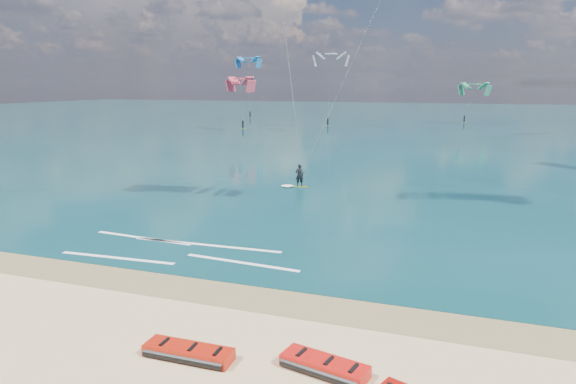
% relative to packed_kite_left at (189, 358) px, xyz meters
% --- Properties ---
extents(ground, '(320.00, 320.00, 0.00)m').
position_rel_packed_kite_left_xyz_m(ground, '(-4.03, 41.67, 0.00)').
color(ground, tan).
rests_on(ground, ground).
extents(wet_sand_strip, '(320.00, 2.40, 0.01)m').
position_rel_packed_kite_left_xyz_m(wet_sand_strip, '(-4.03, 4.67, 0.00)').
color(wet_sand_strip, olive).
rests_on(wet_sand_strip, ground).
extents(sea, '(320.00, 200.00, 0.04)m').
position_rel_packed_kite_left_xyz_m(sea, '(-4.03, 105.67, 0.02)').
color(sea, '#0A3538').
rests_on(sea, ground).
extents(packed_kite_left, '(2.94, 1.17, 0.42)m').
position_rel_packed_kite_left_xyz_m(packed_kite_left, '(0.00, 0.00, 0.00)').
color(packed_kite_left, '#B91B09').
rests_on(packed_kite_left, ground).
extents(packed_kite_mid, '(2.93, 1.75, 0.43)m').
position_rel_packed_kite_left_xyz_m(packed_kite_mid, '(4.02, 0.57, 0.00)').
color(packed_kite_mid, red).
rests_on(packed_kite_mid, ground).
extents(kitesurfer_main, '(11.71, 9.46, 17.27)m').
position_rel_packed_kite_left_xyz_m(kitesurfer_main, '(-2.38, 21.40, 8.72)').
color(kitesurfer_main, '#94C917').
rests_on(kitesurfer_main, sea).
extents(shoreline_foam, '(12.22, 3.68, 0.01)m').
position_rel_packed_kite_left_xyz_m(shoreline_foam, '(-5.52, 8.64, 0.05)').
color(shoreline_foam, white).
rests_on(shoreline_foam, ground).
extents(distant_kites, '(72.17, 32.54, 13.43)m').
position_rel_packed_kite_left_xyz_m(distant_kites, '(-11.32, 83.22, 5.66)').
color(distant_kites, '#2D7D54').
rests_on(distant_kites, ground).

